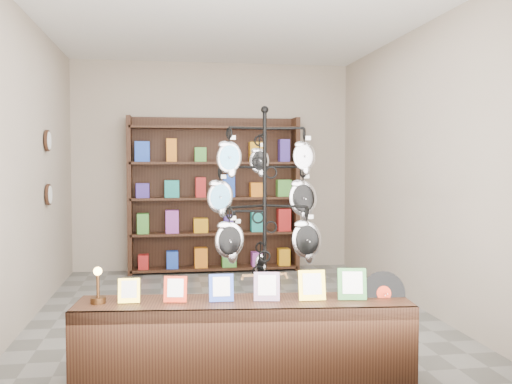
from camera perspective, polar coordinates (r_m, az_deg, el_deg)
ground at (r=6.06m, az=-2.35°, el=-11.94°), size 5.00×5.00×0.00m
room_envelope at (r=5.86m, az=-2.39°, el=5.83°), size 5.00×5.00×5.00m
display_tree at (r=4.94m, az=0.87°, el=-1.41°), size 1.05×0.86×2.05m
front_shelf at (r=4.18m, az=-1.19°, el=-14.66°), size 2.39×0.71×0.83m
back_shelving at (r=8.15m, az=-4.19°, el=-0.75°), size 2.42×0.36×2.20m
wall_clocks at (r=6.74m, az=-20.07°, el=2.30°), size 0.03×0.24×0.84m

